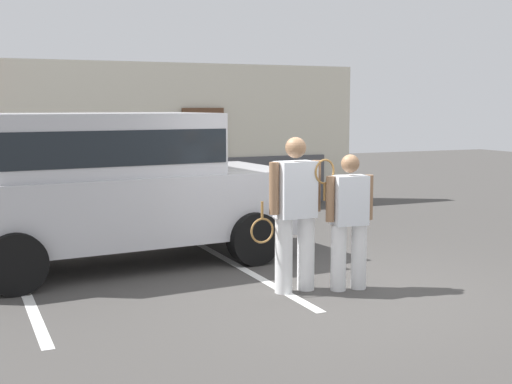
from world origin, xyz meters
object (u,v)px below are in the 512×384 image
tennis_player_man (295,212)px  tennis_player_woman (349,219)px  parked_suv (112,181)px  potted_plant_by_porch (296,190)px

tennis_player_man → tennis_player_woman: tennis_player_man is taller
parked_suv → tennis_player_man: parked_suv is taller
potted_plant_by_porch → tennis_player_man: bearing=-117.2°
tennis_player_man → potted_plant_by_porch: 6.70m
tennis_player_woman → parked_suv: bearing=-41.6°
tennis_player_man → potted_plant_by_porch: size_ratio=2.67×
parked_suv → tennis_player_woman: (2.24, -2.42, -0.31)m
parked_suv → potted_plant_by_porch: 6.02m
parked_suv → tennis_player_man: size_ratio=2.65×
parked_suv → tennis_player_man: (1.63, -2.23, -0.22)m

